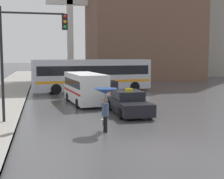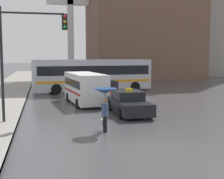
% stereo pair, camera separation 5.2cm
% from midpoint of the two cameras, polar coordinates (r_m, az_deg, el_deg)
% --- Properties ---
extents(ground_plane, '(300.00, 300.00, 0.00)m').
position_cam_midpoint_polar(ground_plane, '(11.80, 7.55, -11.15)').
color(ground_plane, '#424244').
extents(taxi, '(1.91, 4.56, 1.56)m').
position_cam_midpoint_polar(taxi, '(18.92, 3.14, -2.51)').
color(taxi, black).
rests_on(taxi, ground_plane).
extents(sedan_red, '(1.91, 4.02, 1.52)m').
position_cam_midpoint_polar(sedan_red, '(24.63, -0.97, -0.37)').
color(sedan_red, '#A52D23').
rests_on(sedan_red, ground_plane).
extents(ambulance_van, '(2.62, 5.89, 2.23)m').
position_cam_midpoint_polar(ambulance_van, '(22.99, -4.87, 0.51)').
color(ambulance_van, white).
rests_on(ambulance_van, ground_plane).
extents(city_bus, '(11.62, 3.58, 3.13)m').
position_cam_midpoint_polar(city_bus, '(30.61, -3.53, 2.87)').
color(city_bus, '#B2B7C1').
rests_on(city_bus, ground_plane).
extents(pedestrian_with_umbrella, '(1.10, 1.10, 2.03)m').
position_cam_midpoint_polar(pedestrian_with_umbrella, '(14.22, -1.20, -1.29)').
color(pedestrian_with_umbrella, black).
rests_on(pedestrian_with_umbrella, ground_plane).
extents(traffic_light, '(3.36, 0.38, 5.94)m').
position_cam_midpoint_polar(traffic_light, '(16.45, -15.08, 8.05)').
color(traffic_light, black).
rests_on(traffic_light, ground_plane).
extents(monument_cross, '(7.04, 0.90, 15.99)m').
position_cam_midpoint_polar(monument_cross, '(48.28, -7.59, 12.75)').
color(monument_cross, white).
rests_on(monument_cross, ground_plane).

